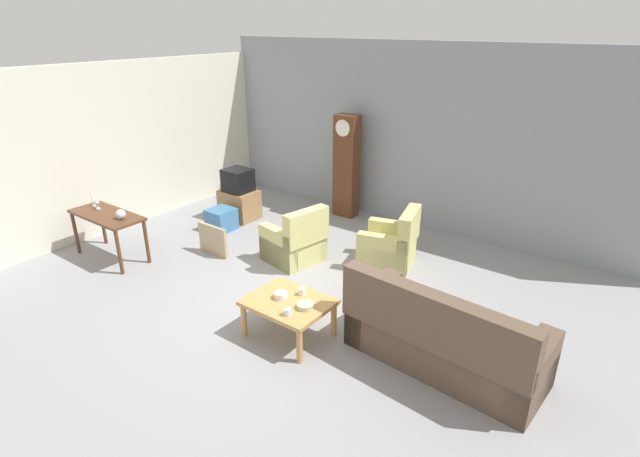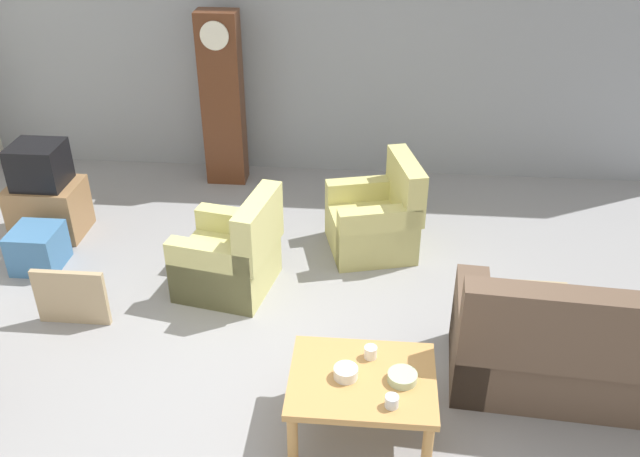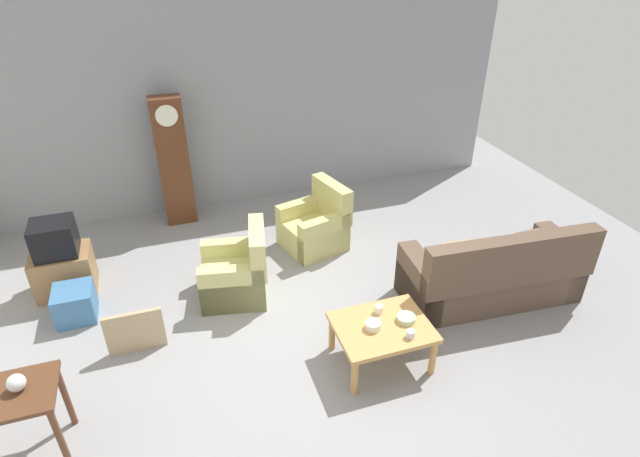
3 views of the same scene
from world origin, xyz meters
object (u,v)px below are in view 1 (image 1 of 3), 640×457
(cup_blue_rimmed, at_px, (287,312))
(bowl_white_stacked, at_px, (281,295))
(armchair_olive_near, at_px, (295,243))
(framed_picture_leaning, at_px, (213,240))
(tv_crt, at_px, (238,180))
(wine_glass_tall, at_px, (93,199))
(bowl_shallow_green, at_px, (305,306))
(wine_glass_mid, at_px, (97,201))
(cup_white_porcelain, at_px, (302,292))
(coffee_table_wood, at_px, (289,306))
(storage_box_blue, at_px, (221,219))
(console_table_dark, at_px, (107,220))
(tv_stand_cabinet, at_px, (240,204))
(grandfather_clock, at_px, (346,166))
(glass_dome_cloche, at_px, (121,214))
(couch_floral, at_px, (442,340))
(armchair_olive_far, at_px, (390,247))

(cup_blue_rimmed, bearing_deg, bowl_white_stacked, 141.91)
(armchair_olive_near, bearing_deg, framed_picture_leaning, -153.11)
(tv_crt, distance_m, cup_blue_rimmed, 4.28)
(cup_blue_rimmed, height_order, wine_glass_tall, wine_glass_tall)
(tv_crt, xyz_separation_m, bowl_shallow_green, (3.46, -2.37, -0.25))
(wine_glass_tall, relative_size, wine_glass_mid, 1.01)
(tv_crt, relative_size, cup_blue_rimmed, 5.56)
(armchair_olive_near, xyz_separation_m, cup_white_porcelain, (1.24, -1.38, 0.21))
(coffee_table_wood, distance_m, storage_box_blue, 3.54)
(bowl_white_stacked, distance_m, wine_glass_mid, 3.79)
(tv_crt, xyz_separation_m, wine_glass_tall, (-0.84, -2.36, 0.13))
(storage_box_blue, bearing_deg, console_table_dark, -106.46)
(tv_stand_cabinet, distance_m, cup_white_porcelain, 3.91)
(grandfather_clock, height_order, cup_white_porcelain, grandfather_clock)
(bowl_shallow_green, height_order, wine_glass_mid, wine_glass_mid)
(bowl_white_stacked, bearing_deg, framed_picture_leaning, 156.98)
(tv_stand_cabinet, bearing_deg, cup_blue_rimmed, -37.44)
(tv_stand_cabinet, height_order, framed_picture_leaning, tv_stand_cabinet)
(glass_dome_cloche, bearing_deg, framed_picture_leaning, 50.86)
(console_table_dark, height_order, cup_white_porcelain, console_table_dark)
(couch_floral, xyz_separation_m, framed_picture_leaning, (-4.10, 0.44, -0.10))
(coffee_table_wood, distance_m, tv_crt, 4.00)
(couch_floral, distance_m, storage_box_blue, 4.91)
(wine_glass_tall, bearing_deg, wine_glass_mid, -10.21)
(grandfather_clock, bearing_deg, glass_dome_cloche, -112.45)
(tv_stand_cabinet, bearing_deg, wine_glass_tall, -109.70)
(glass_dome_cloche, relative_size, cup_blue_rimmed, 1.70)
(armchair_olive_near, relative_size, wine_glass_mid, 4.64)
(armchair_olive_near, relative_size, tv_stand_cabinet, 1.36)
(couch_floral, relative_size, framed_picture_leaning, 3.60)
(couch_floral, distance_m, armchair_olive_far, 2.45)
(framed_picture_leaning, distance_m, cup_blue_rimmed, 2.87)
(console_table_dark, distance_m, framed_picture_leaning, 1.63)
(armchair_olive_near, relative_size, armchair_olive_far, 0.96)
(framed_picture_leaning, relative_size, glass_dome_cloche, 4.09)
(couch_floral, relative_size, bowl_shallow_green, 11.17)
(armchair_olive_far, xyz_separation_m, storage_box_blue, (-3.12, -0.59, -0.11))
(console_table_dark, height_order, tv_stand_cabinet, console_table_dark)
(armchair_olive_far, bearing_deg, wine_glass_tall, -150.28)
(couch_floral, xyz_separation_m, grandfather_clock, (-3.38, 3.18, 0.62))
(coffee_table_wood, height_order, tv_stand_cabinet, tv_stand_cabinet)
(coffee_table_wood, bearing_deg, console_table_dark, -178.89)
(armchair_olive_far, distance_m, console_table_dark, 4.39)
(console_table_dark, relative_size, wine_glass_mid, 6.54)
(cup_white_porcelain, bearing_deg, framed_picture_leaning, 162.59)
(couch_floral, height_order, framed_picture_leaning, couch_floral)
(storage_box_blue, bearing_deg, wine_glass_mid, -114.78)
(bowl_white_stacked, xyz_separation_m, bowl_shallow_green, (0.37, -0.00, -0.01))
(cup_blue_rimmed, relative_size, wine_glass_mid, 0.43)
(coffee_table_wood, height_order, storage_box_blue, coffee_table_wood)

